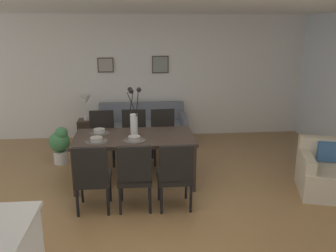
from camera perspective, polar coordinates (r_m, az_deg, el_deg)
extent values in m
plane|color=olive|center=(4.77, -3.95, -13.01)|extent=(9.00, 9.00, 0.00)
cube|color=silver|center=(7.50, -4.85, 8.06)|extent=(9.00, 0.10, 2.60)
cube|color=white|center=(4.60, -4.76, 20.03)|extent=(9.00, 7.20, 0.08)
cube|color=#33261E|center=(5.22, -5.60, -1.93)|extent=(1.80, 0.96, 0.05)
cube|color=#33261E|center=(5.79, 2.85, -3.94)|extent=(0.07, 0.07, 0.69)
cube|color=#33261E|center=(5.80, -13.86, -4.36)|extent=(0.07, 0.07, 0.69)
cube|color=#33261E|center=(5.02, 4.22, -7.14)|extent=(0.07, 0.07, 0.69)
cube|color=#33261E|center=(5.03, -15.18, -7.61)|extent=(0.07, 0.07, 0.69)
cube|color=black|center=(4.61, -12.25, -8.62)|extent=(0.44, 0.44, 0.08)
cube|color=black|center=(4.33, -12.74, -6.51)|extent=(0.42, 0.06, 0.48)
cylinder|color=black|center=(4.85, -9.57, -10.15)|extent=(0.04, 0.04, 0.38)
cylinder|color=black|center=(4.90, -14.07, -10.17)|extent=(0.04, 0.04, 0.38)
cylinder|color=black|center=(4.52, -9.91, -12.25)|extent=(0.04, 0.04, 0.38)
cylinder|color=black|center=(4.57, -14.78, -12.23)|extent=(0.04, 0.04, 0.38)
cube|color=black|center=(6.08, -10.86, -2.48)|extent=(0.45, 0.45, 0.08)
cube|color=black|center=(6.19, -10.89, 0.35)|extent=(0.42, 0.07, 0.48)
cylinder|color=black|center=(6.00, -12.67, -5.19)|extent=(0.04, 0.04, 0.38)
cylinder|color=black|center=(5.97, -9.02, -5.09)|extent=(0.04, 0.04, 0.38)
cylinder|color=black|center=(6.35, -12.38, -3.98)|extent=(0.04, 0.04, 0.38)
cylinder|color=black|center=(6.33, -8.95, -3.87)|extent=(0.04, 0.04, 0.38)
cube|color=black|center=(4.57, -5.51, -8.54)|extent=(0.45, 0.45, 0.08)
cube|color=black|center=(4.29, -5.62, -6.41)|extent=(0.42, 0.07, 0.48)
cylinder|color=black|center=(4.83, -3.13, -10.05)|extent=(0.04, 0.04, 0.38)
cylinder|color=black|center=(4.84, -7.70, -10.14)|extent=(0.04, 0.04, 0.38)
cylinder|color=black|center=(4.50, -2.98, -12.15)|extent=(0.04, 0.04, 0.38)
cylinder|color=black|center=(4.50, -7.93, -12.24)|extent=(0.04, 0.04, 0.38)
cube|color=black|center=(6.07, -5.62, -2.31)|extent=(0.45, 0.45, 0.08)
cube|color=black|center=(6.18, -5.66, 0.52)|extent=(0.42, 0.07, 0.48)
cylinder|color=black|center=(5.97, -7.41, -5.01)|extent=(0.04, 0.04, 0.38)
cylinder|color=black|center=(5.97, -3.75, -4.94)|extent=(0.04, 0.04, 0.38)
cylinder|color=black|center=(6.33, -7.27, -3.80)|extent=(0.04, 0.04, 0.38)
cylinder|color=black|center=(6.32, -3.82, -3.73)|extent=(0.04, 0.04, 0.38)
cube|color=black|center=(4.57, 1.06, -8.44)|extent=(0.45, 0.45, 0.08)
cube|color=black|center=(4.29, 1.41, -6.30)|extent=(0.42, 0.07, 0.48)
cylinder|color=black|center=(4.86, 3.00, -9.89)|extent=(0.04, 0.04, 0.38)
cylinder|color=black|center=(4.82, -1.53, -10.12)|extent=(0.04, 0.04, 0.38)
cylinder|color=black|center=(4.53, 3.80, -11.95)|extent=(0.04, 0.04, 0.38)
cylinder|color=black|center=(4.48, -1.10, -12.22)|extent=(0.04, 0.04, 0.38)
cube|color=black|center=(6.08, -0.63, -2.21)|extent=(0.46, 0.46, 0.08)
cube|color=black|center=(6.18, -0.89, 0.61)|extent=(0.42, 0.08, 0.48)
cylinder|color=black|center=(5.95, -2.19, -4.96)|extent=(0.04, 0.04, 0.38)
cylinder|color=black|center=(6.00, 1.43, -4.77)|extent=(0.04, 0.04, 0.38)
cylinder|color=black|center=(6.31, -2.58, -3.76)|extent=(0.04, 0.04, 0.38)
cylinder|color=black|center=(6.36, 0.83, -3.59)|extent=(0.04, 0.04, 0.38)
cylinder|color=silver|center=(5.16, -5.66, 0.13)|extent=(0.11, 0.11, 0.34)
cylinder|color=black|center=(5.10, -5.11, 3.77)|extent=(0.05, 0.12, 0.37)
sphere|color=black|center=(5.07, -4.85, 6.01)|extent=(0.07, 0.07, 0.07)
cylinder|color=black|center=(5.14, -6.10, 3.83)|extent=(0.08, 0.05, 0.38)
sphere|color=black|center=(5.12, -6.33, 6.07)|extent=(0.07, 0.07, 0.07)
cylinder|color=black|center=(5.03, -5.97, 3.58)|extent=(0.15, 0.06, 0.36)
sphere|color=black|center=(4.96, -6.15, 5.76)|extent=(0.07, 0.07, 0.07)
cylinder|color=#4C4742|center=(5.04, -11.77, -2.51)|extent=(0.32, 0.32, 0.01)
cylinder|color=#B2ADA3|center=(5.03, -11.79, -2.16)|extent=(0.17, 0.17, 0.06)
cylinder|color=gray|center=(5.02, -11.80, -1.99)|extent=(0.13, 0.13, 0.04)
cylinder|color=#4C4742|center=(5.45, -11.30, -1.10)|extent=(0.32, 0.32, 0.01)
cylinder|color=#B2ADA3|center=(5.44, -11.32, -0.77)|extent=(0.17, 0.17, 0.06)
cylinder|color=gray|center=(5.43, -11.33, -0.62)|extent=(0.13, 0.13, 0.04)
cylinder|color=#4C4742|center=(5.00, -5.61, -2.37)|extent=(0.32, 0.32, 0.01)
cylinder|color=#B2ADA3|center=(4.99, -5.62, -2.01)|extent=(0.17, 0.17, 0.06)
cylinder|color=gray|center=(4.99, -5.62, -1.85)|extent=(0.13, 0.13, 0.04)
cube|color=slate|center=(7.14, -4.24, -1.27)|extent=(1.79, 0.84, 0.42)
cube|color=slate|center=(7.37, -4.36, 2.48)|extent=(1.79, 0.16, 0.38)
cube|color=slate|center=(7.12, 2.51, 1.30)|extent=(0.10, 0.84, 0.20)
cube|color=slate|center=(7.10, -11.12, 0.96)|extent=(0.10, 0.84, 0.20)
cube|color=#33261E|center=(7.24, -13.16, -1.00)|extent=(0.36, 0.36, 0.52)
cylinder|color=beige|center=(7.17, -13.31, 1.30)|extent=(0.12, 0.12, 0.08)
cylinder|color=beige|center=(7.12, -13.40, 2.70)|extent=(0.02, 0.02, 0.30)
cone|color=silver|center=(7.08, -13.50, 4.28)|extent=(0.22, 0.22, 0.18)
cube|color=beige|center=(5.51, 25.08, -8.16)|extent=(1.00, 1.00, 0.40)
cube|color=beige|center=(5.67, 24.80, -3.40)|extent=(0.81, 0.39, 0.35)
cube|color=beige|center=(5.31, 22.02, -5.30)|extent=(0.33, 0.69, 0.18)
cube|color=#386093|center=(5.58, 25.00, -3.87)|extent=(0.31, 0.16, 0.30)
cube|color=#473828|center=(7.43, -10.30, 9.91)|extent=(0.34, 0.02, 0.31)
cube|color=#9E9389|center=(7.41, -10.31, 9.90)|extent=(0.29, 0.01, 0.26)
cube|color=#473828|center=(7.42, -1.28, 10.14)|extent=(0.35, 0.02, 0.36)
cube|color=gray|center=(7.41, -1.27, 10.14)|extent=(0.30, 0.01, 0.31)
cylinder|color=silver|center=(6.40, -17.33, -4.96)|extent=(0.24, 0.24, 0.22)
sphere|color=#42844C|center=(6.31, -17.54, -2.49)|extent=(0.36, 0.36, 0.36)
sphere|color=#42844C|center=(6.22, -17.27, -1.17)|extent=(0.22, 0.22, 0.22)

